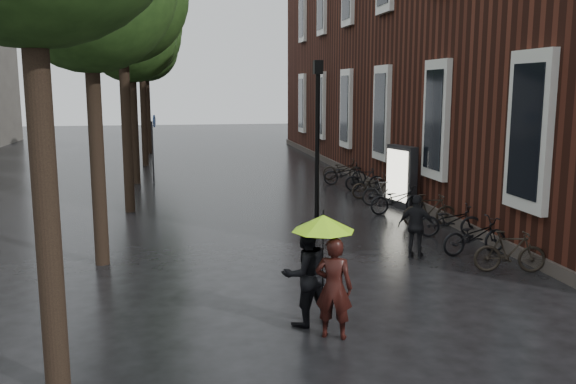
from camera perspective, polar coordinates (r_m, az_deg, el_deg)
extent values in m
cube|color=#38160F|center=(29.48, 15.93, 13.35)|extent=(10.00, 33.00, 12.00)
cube|color=silver|center=(14.73, 21.75, 5.28)|extent=(0.25, 1.60, 3.60)
cube|color=black|center=(14.67, 21.42, 5.29)|extent=(0.10, 1.20, 3.00)
cube|color=silver|center=(19.14, 13.79, 6.57)|extent=(0.25, 1.60, 3.60)
cube|color=black|center=(19.10, 13.51, 6.58)|extent=(0.10, 1.20, 3.00)
cube|color=silver|center=(23.79, 8.85, 7.31)|extent=(0.25, 1.60, 3.60)
cube|color=black|center=(23.76, 8.62, 7.31)|extent=(0.10, 1.20, 3.00)
cube|color=silver|center=(28.55, 5.53, 7.77)|extent=(0.25, 1.60, 3.60)
cube|color=black|center=(28.53, 5.34, 7.77)|extent=(0.10, 1.20, 3.00)
cube|color=silver|center=(33.39, 3.16, 8.08)|extent=(0.25, 1.60, 3.60)
cube|color=black|center=(33.37, 3.00, 8.08)|extent=(0.10, 1.20, 3.00)
cube|color=silver|center=(33.68, 3.26, 17.48)|extent=(0.25, 1.60, 3.60)
cube|color=black|center=(33.66, 3.08, 17.48)|extent=(0.10, 1.20, 3.00)
cube|color=silver|center=(38.27, 1.40, 8.31)|extent=(0.25, 1.60, 3.60)
cube|color=black|center=(38.25, 1.25, 8.31)|extent=(0.10, 1.20, 3.00)
cube|color=silver|center=(38.52, 1.43, 16.51)|extent=(0.25, 1.60, 3.60)
cube|color=black|center=(38.50, 1.28, 16.52)|extent=(0.10, 1.20, 3.00)
cube|color=#3F3833|center=(27.88, 6.29, 1.83)|extent=(0.40, 33.00, 0.30)
cylinder|color=black|center=(8.28, -21.62, -2.33)|extent=(0.32, 0.32, 4.68)
cylinder|color=black|center=(14.16, -17.39, 2.35)|extent=(0.32, 0.32, 4.51)
cylinder|color=black|center=(20.06, -14.83, 5.16)|extent=(0.32, 0.32, 4.95)
cylinder|color=black|center=(26.06, -14.16, 5.57)|extent=(0.32, 0.32, 4.40)
cylinder|color=black|center=(32.03, -13.32, 6.68)|extent=(0.32, 0.32, 4.79)
cylinder|color=black|center=(38.02, -12.96, 6.97)|extent=(0.32, 0.32, 4.57)
imported|color=black|center=(9.83, 4.31, -8.93)|extent=(0.71, 0.61, 1.66)
imported|color=black|center=(10.31, 1.63, -7.65)|extent=(1.03, 0.90, 1.78)
cylinder|color=black|center=(9.93, 3.28, -6.61)|extent=(0.02, 0.02, 1.32)
cone|color=#A4FF1A|center=(9.77, 3.31, -2.91)|extent=(1.03, 1.03, 0.26)
cylinder|color=black|center=(9.73, 3.32, -1.92)|extent=(0.02, 0.02, 0.08)
imported|color=black|center=(14.66, 11.95, -3.15)|extent=(0.93, 0.80, 1.50)
imported|color=black|center=(14.09, 20.05, -5.26)|extent=(1.60, 0.78, 0.93)
imported|color=black|center=(15.32, 17.07, -3.95)|extent=(1.80, 0.82, 0.91)
imported|color=black|center=(16.89, 14.93, -2.61)|extent=(1.80, 0.97, 0.90)
imported|color=black|center=(18.04, 13.13, -1.68)|extent=(1.62, 0.61, 0.95)
imported|color=black|center=(19.57, 10.17, -0.70)|extent=(1.81, 0.70, 0.94)
imported|color=black|center=(21.01, 9.05, 0.10)|extent=(1.65, 0.55, 0.98)
imported|color=black|center=(22.34, 8.01, 0.58)|extent=(1.73, 0.73, 0.89)
imported|color=black|center=(23.84, 7.16, 1.20)|extent=(1.55, 0.60, 0.91)
imported|color=black|center=(25.20, 5.35, 1.70)|extent=(1.82, 0.92, 0.91)
imported|color=black|center=(26.59, 5.13, 2.13)|extent=(1.80, 0.83, 0.91)
cube|color=black|center=(20.63, 10.57, 1.41)|extent=(0.28, 1.37, 2.07)
cube|color=white|center=(20.57, 10.18, 1.54)|extent=(0.04, 1.15, 1.70)
cylinder|color=black|center=(17.64, 2.76, 4.03)|extent=(0.13, 0.13, 4.42)
cube|color=black|center=(17.56, 2.83, 11.59)|extent=(0.24, 0.24, 0.39)
sphere|color=#FFE5B2|center=(17.56, 2.83, 11.59)|extent=(0.20, 0.20, 0.20)
cylinder|color=#262628|center=(25.97, -12.53, 3.62)|extent=(0.06, 0.06, 2.60)
cylinder|color=navy|center=(25.86, -12.41, 6.49)|extent=(0.03, 0.52, 0.52)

